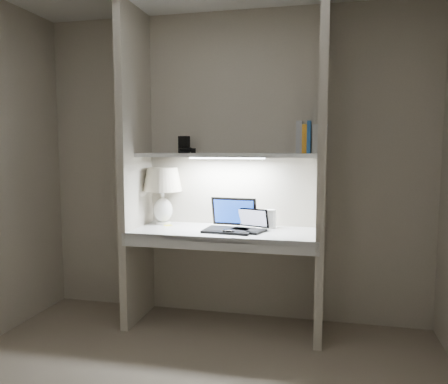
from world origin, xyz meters
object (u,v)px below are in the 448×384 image
(table_lamp, at_px, (163,186))
(laptop_netbook, at_px, (249,226))
(book_row, at_px, (311,138))
(speaker, at_px, (268,219))
(laptop_main, at_px, (231,223))

(table_lamp, bearing_deg, laptop_netbook, -10.17)
(table_lamp, relative_size, laptop_netbook, 1.50)
(laptop_netbook, relative_size, book_row, 1.28)
(laptop_netbook, height_order, speaker, laptop_netbook)
(table_lamp, distance_m, laptop_main, 0.68)
(table_lamp, bearing_deg, laptop_main, -12.61)
(laptop_netbook, bearing_deg, book_row, 36.79)
(book_row, bearing_deg, laptop_netbook, -160.30)
(book_row, bearing_deg, laptop_main, -164.56)
(table_lamp, distance_m, book_row, 1.27)
(speaker, xyz_separation_m, book_row, (0.33, 0.02, 0.64))
(table_lamp, bearing_deg, book_row, 1.38)
(speaker, relative_size, book_row, 0.60)
(laptop_main, bearing_deg, speaker, 32.92)
(laptop_netbook, bearing_deg, laptop_main, -162.24)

